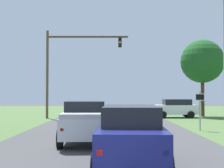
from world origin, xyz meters
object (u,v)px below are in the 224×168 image
(traffic_light, at_px, (69,60))
(crossing_suv_far, at_px, (177,108))
(oak_tree_right, at_px, (204,62))
(red_suv_near, at_px, (132,135))
(pickup_truck_lead, at_px, (86,122))
(keep_moving_sign, at_px, (201,106))

(traffic_light, distance_m, crossing_suv_far, 11.49)
(traffic_light, bearing_deg, oak_tree_right, 11.31)
(red_suv_near, distance_m, pickup_truck_lead, 5.36)
(oak_tree_right, bearing_deg, red_suv_near, -110.71)
(crossing_suv_far, bearing_deg, keep_moving_sign, -93.38)
(oak_tree_right, distance_m, crossing_suv_far, 5.93)
(pickup_truck_lead, bearing_deg, traffic_light, 100.81)
(oak_tree_right, xyz_separation_m, crossing_suv_far, (-3.16, -1.61, -4.76))
(traffic_light, xyz_separation_m, crossing_suv_far, (10.48, 1.12, -4.58))
(pickup_truck_lead, relative_size, keep_moving_sign, 2.14)
(traffic_light, distance_m, oak_tree_right, 13.91)
(red_suv_near, bearing_deg, crossing_suv_far, 75.41)
(crossing_suv_far, bearing_deg, oak_tree_right, 26.92)
(keep_moving_sign, xyz_separation_m, oak_tree_right, (3.84, 13.03, 4.13))
(traffic_light, xyz_separation_m, keep_moving_sign, (9.80, -10.30, -3.95))
(red_suv_near, bearing_deg, keep_moving_sign, 64.17)
(red_suv_near, xyz_separation_m, oak_tree_right, (8.81, 23.30, 4.70))
(crossing_suv_far, bearing_deg, traffic_light, -173.88)
(pickup_truck_lead, relative_size, crossing_suv_far, 1.19)
(red_suv_near, height_order, pickup_truck_lead, pickup_truck_lead)
(pickup_truck_lead, distance_m, keep_moving_sign, 8.63)
(pickup_truck_lead, bearing_deg, oak_tree_right, 59.72)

